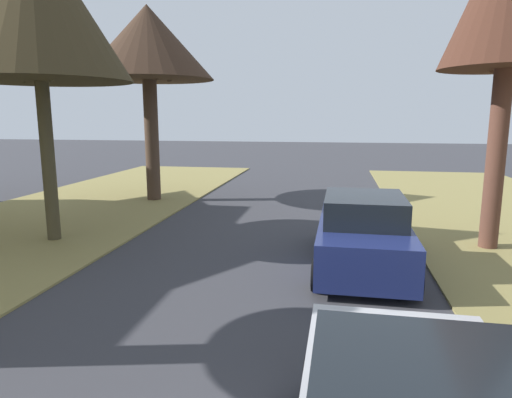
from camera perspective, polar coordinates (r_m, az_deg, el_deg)
street_tree_left_mid_b at (r=12.76m, az=-26.18°, el=21.46°), size 4.38×4.38×7.67m
street_tree_left_far at (r=17.67m, az=-13.51°, el=18.48°), size 4.75×4.75×7.08m
parked_sedan_navy at (r=9.91m, az=13.34°, el=-4.24°), size 1.99×4.42×1.57m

